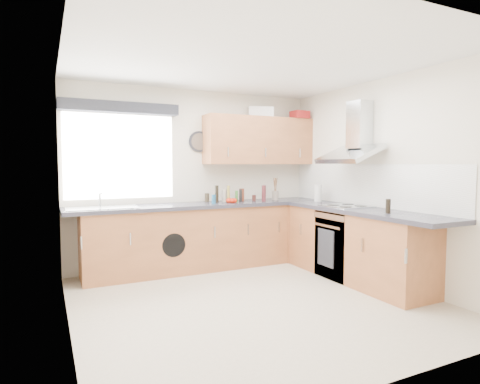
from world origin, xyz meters
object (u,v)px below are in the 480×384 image
oven (346,244)px  extractor_hood (354,139)px  washing_machine (167,241)px  upper_cabinets (259,141)px

oven → extractor_hood: size_ratio=1.09×
oven → extractor_hood: bearing=-0.0°
oven → washing_machine: oven is taller
extractor_hood → upper_cabinets: bearing=116.1°
upper_cabinets → washing_machine: upper_cabinets is taller
oven → washing_machine: (-2.00, 1.22, -0.00)m
washing_machine → upper_cabinets: bearing=7.7°
oven → upper_cabinets: upper_cabinets is taller
extractor_hood → washing_machine: size_ratio=0.93×
upper_cabinets → washing_machine: size_ratio=2.02×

